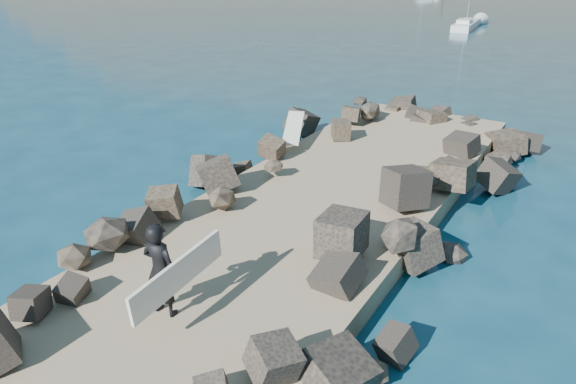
% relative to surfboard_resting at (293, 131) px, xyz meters
% --- Properties ---
extents(ground, '(800.00, 800.00, 0.00)m').
position_rel_surfboard_resting_xyz_m(ground, '(3.12, -4.40, -1.04)').
color(ground, '#0F384C').
rests_on(ground, ground).
extents(jetty, '(6.00, 26.00, 0.60)m').
position_rel_surfboard_resting_xyz_m(jetty, '(3.12, -6.40, -0.74)').
color(jetty, '#8C7759').
rests_on(jetty, ground).
extents(riprap_left, '(2.60, 22.00, 1.00)m').
position_rel_surfboard_resting_xyz_m(riprap_left, '(0.22, -5.90, -0.54)').
color(riprap_left, black).
rests_on(riprap_left, ground).
extents(riprap_right, '(2.60, 22.00, 1.00)m').
position_rel_surfboard_resting_xyz_m(riprap_right, '(6.02, -5.90, -0.54)').
color(riprap_right, black).
rests_on(riprap_right, ground).
extents(surfboard_resting, '(1.53, 2.37, 0.08)m').
position_rel_surfboard_resting_xyz_m(surfboard_resting, '(0.00, 0.00, 0.00)').
color(surfboard_resting, white).
rests_on(surfboard_resting, riprap_left).
extents(surfer_with_board, '(0.87, 2.37, 1.91)m').
position_rel_surfboard_resting_xyz_m(surfer_with_board, '(3.03, -9.62, 0.52)').
color(surfer_with_board, black).
rests_on(surfer_with_board, jetty).
extents(sailboat_a, '(2.34, 7.74, 9.14)m').
position_rel_surfboard_resting_xyz_m(sailboat_a, '(-3.95, 39.94, -0.69)').
color(sailboat_a, silver).
rests_on(sailboat_a, ground).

